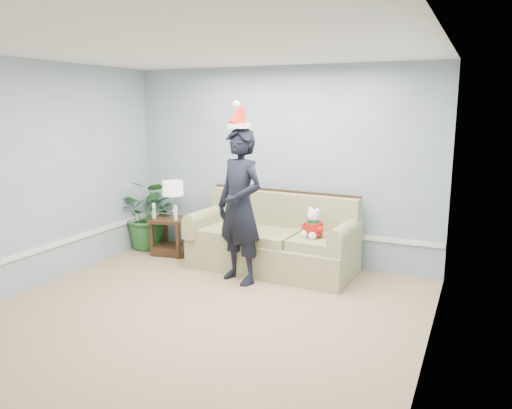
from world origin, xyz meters
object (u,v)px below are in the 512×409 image
object	(u,v)px
sofa	(274,243)
teddy_bear	(313,227)
side_table	(172,240)
table_lamp	(173,190)
houseplant	(150,214)
man	(240,206)

from	to	relation	value
sofa	teddy_bear	xyz separation A→B (m)	(0.60, -0.15, 0.31)
side_table	table_lamp	size ratio (longest dim) A/B	1.18
houseplant	teddy_bear	size ratio (longest dim) A/B	2.81
side_table	teddy_bear	xyz separation A→B (m)	(2.23, -0.15, 0.46)
houseplant	teddy_bear	bearing A→B (deg)	-6.07
side_table	man	bearing A→B (deg)	-23.59
side_table	teddy_bear	size ratio (longest dim) A/B	1.66
sofa	houseplant	size ratio (longest dim) A/B	2.06
sofa	side_table	bearing A→B (deg)	-177.16
sofa	side_table	distance (m)	1.64
sofa	teddy_bear	bearing A→B (deg)	-11.00
side_table	man	size ratio (longest dim) A/B	0.34
sofa	table_lamp	distance (m)	1.73
side_table	teddy_bear	distance (m)	2.29
man	teddy_bear	xyz separation A→B (m)	(0.79, 0.48, -0.28)
side_table	teddy_bear	bearing A→B (deg)	-3.86
table_lamp	man	xyz separation A→B (m)	(1.43, -0.68, -0.00)
houseplant	man	bearing A→B (deg)	-21.80
table_lamp	man	world-z (taller)	man
table_lamp	teddy_bear	xyz separation A→B (m)	(2.22, -0.20, -0.28)
table_lamp	teddy_bear	distance (m)	2.25
sofa	houseplant	distance (m)	2.13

